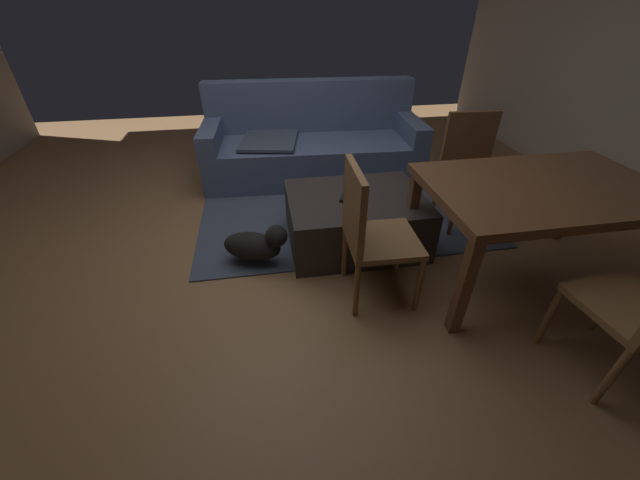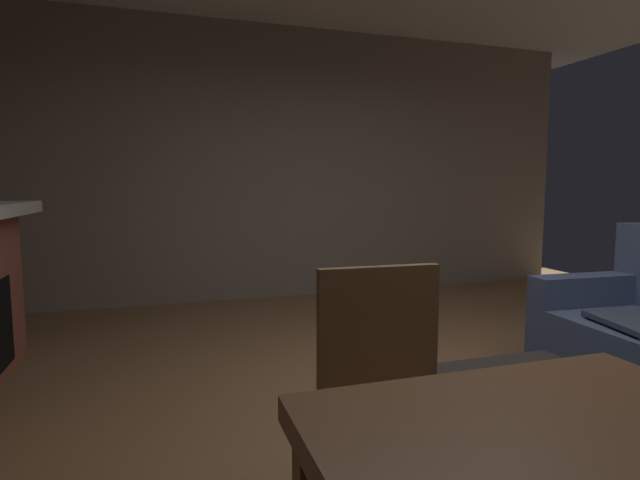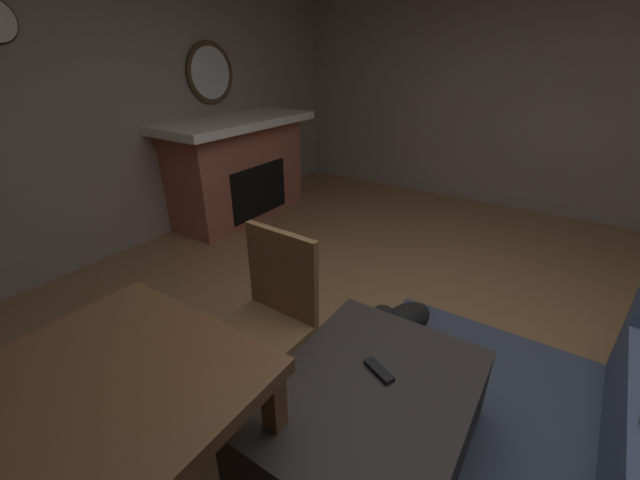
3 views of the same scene
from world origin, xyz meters
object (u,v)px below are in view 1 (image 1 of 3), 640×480
Objects in this scene: dining_table at (542,196)px; dining_chair_north at (470,164)px; dining_chair_west at (370,229)px; tv_remote at (345,197)px; potted_plant at (468,136)px; ottoman_coffee_table at (355,220)px; small_dog at (256,245)px; couch at (312,145)px.

dining_table is 0.87m from dining_chair_north.
dining_table is 1.57× the size of dining_chair_west.
tv_remote is 0.17× the size of dining_chair_west.
tv_remote is 0.29× the size of potted_plant.
tv_remote is at bearing -175.12° from ottoman_coffee_table.
dining_chair_north is 1.48m from potted_plant.
potted_plant is 3.07m from small_dog.
dining_table is at bearing -31.14° from ottoman_coffee_table.
dining_chair_west is 1.42m from dining_chair_north.
small_dog is at bearing 147.95° from dining_chair_west.
couch is at bearing 91.63° from dining_chair_west.
dining_table is 1.13m from dining_chair_west.
potted_plant is (1.90, 0.08, -0.02)m from couch.
dining_chair_north is 1.83× the size of small_dog.
dining_chair_north is (1.19, -1.20, 0.20)m from couch.
small_dog is (-1.85, -0.41, -0.35)m from dining_chair_north.
couch is 1.91m from potted_plant.
potted_plant is at bearing 33.20° from small_dog.
tv_remote is 0.63m from dining_chair_west.
dining_chair_north is at bearing 36.27° from tv_remote.
small_dog is (-0.70, -0.17, -0.25)m from tv_remote.
dining_chair_north is 1.92m from small_dog.
potted_plant is at bearing 60.57° from dining_chair_north.
potted_plant reaches higher than tv_remote.
couch is 4.25× the size of potted_plant.
ottoman_coffee_table is 1.14× the size of dining_chair_west.
ottoman_coffee_table is (0.14, -1.43, -0.12)m from couch.
potted_plant is at bearing 2.26° from couch.
small_dog is (-0.80, -0.18, -0.03)m from ottoman_coffee_table.
dining_chair_north is at bearing 89.54° from dining_table.
dining_chair_north reaches higher than ottoman_coffee_table.
ottoman_coffee_table is at bearing -139.63° from potted_plant.
ottoman_coffee_table is 1.14× the size of dining_chair_north.
dining_table is at bearing -108.77° from potted_plant.
dining_chair_north is at bearing -45.21° from couch.
ottoman_coffee_table is at bearing 12.47° from small_dog.
small_dog is (-1.84, 0.45, -0.48)m from dining_table.
ottoman_coffee_table is at bearing 148.86° from dining_table.
tv_remote is at bearing -168.27° from dining_chair_north.
small_dog is (-2.56, -1.68, -0.13)m from potted_plant.
ottoman_coffee_table is at bearing 82.65° from dining_chair_west.
couch is at bearing 67.63° from small_dog.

